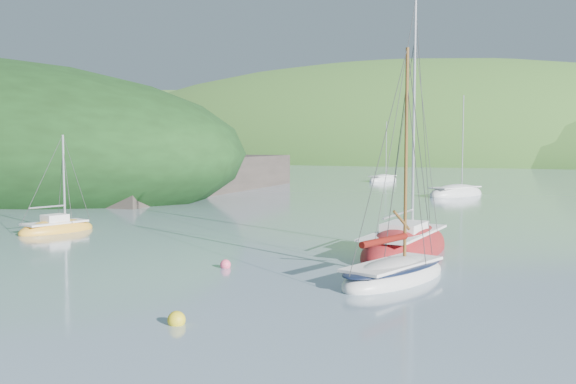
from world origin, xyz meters
The scene contains 8 objects.
ground centered at (0.00, 0.00, 0.00)m, with size 700.00×700.00×0.00m, color slate.
shoreline_hills centered at (-9.66, 172.42, 0.00)m, with size 690.00×135.00×56.00m.
daysailer_white centered at (4.66, 4.89, 0.21)m, with size 3.15×6.08×8.90m.
sloop_red centered at (3.06, 10.47, 0.23)m, with size 3.16×8.36×12.22m.
sailboat_yellow centered at (-16.08, 7.45, 0.16)m, with size 2.41×4.65×5.89m.
distant_sloop_a centered at (-3.72, 42.96, 0.18)m, with size 4.91×7.59×10.23m.
distant_sloop_c centered at (-18.54, 61.78, 0.16)m, with size 2.96×6.17×8.45m.
mooring_buoys centered at (3.80, 2.67, 0.12)m, with size 15.68×15.12×0.49m.
Camera 1 is at (12.75, -16.53, 4.87)m, focal length 40.00 mm.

